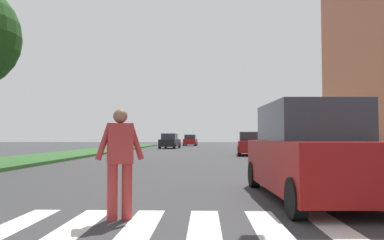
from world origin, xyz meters
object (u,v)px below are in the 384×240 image
at_px(suv_crossing, 311,153).
at_px(sedan_midblock, 251,144).
at_px(sedan_distant, 170,141).
at_px(sedan_far_horizon, 190,141).
at_px(pedestrian_performer, 120,158).

xyz_separation_m(suv_crossing, sedan_midblock, (1.08, 18.81, -0.17)).
distance_m(suv_crossing, sedan_midblock, 18.84).
bearing_deg(sedan_distant, sedan_midblock, -65.31).
bearing_deg(sedan_far_horizon, sedan_midblock, -79.39).
bearing_deg(pedestrian_performer, sedan_midblock, 77.65).
relative_size(pedestrian_performer, sedan_distant, 0.37).
xyz_separation_m(pedestrian_performer, sedan_midblock, (4.57, 20.86, -0.17)).
distance_m(pedestrian_performer, sedan_midblock, 21.36).
xyz_separation_m(suv_crossing, sedan_distant, (-6.13, 34.50, -0.15)).
bearing_deg(sedan_distant, pedestrian_performer, -85.86).
relative_size(pedestrian_performer, suv_crossing, 0.36).
bearing_deg(sedan_distant, suv_crossing, -79.92).
relative_size(sedan_midblock, sedan_distant, 0.97).
distance_m(sedan_distant, sedan_far_horizon, 13.24).
distance_m(suv_crossing, sedan_distant, 35.04).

